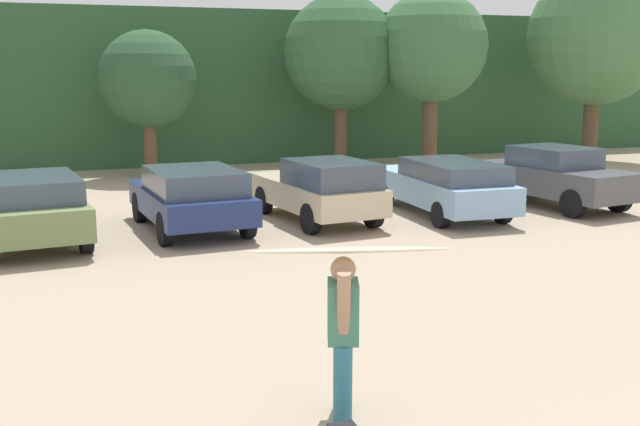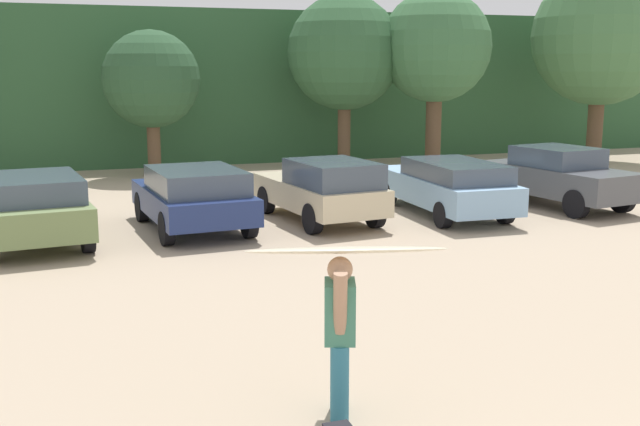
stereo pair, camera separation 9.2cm
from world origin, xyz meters
name	(u,v)px [view 2 (the right image)]	position (x,y,z in m)	size (l,w,h in m)	color
hillside_ridge	(170,85)	(0.00, 31.86, 2.83)	(108.00, 12.00, 5.66)	#2D5633
tree_far_left	(151,80)	(-1.79, 23.58, 3.16)	(3.17, 3.17, 4.77)	brown
tree_ridge_back	(345,53)	(4.85, 23.37, 4.05)	(3.99, 3.99, 6.07)	brown
tree_far_right	(436,47)	(7.72, 22.10, 4.24)	(3.84, 3.84, 6.20)	brown
tree_center_left	(601,37)	(14.46, 21.96, 4.66)	(5.06, 5.06, 7.22)	brown
parked_car_olive_green	(32,206)	(-5.38, 14.33, 0.78)	(2.41, 4.44, 1.44)	#6B7F4C
parked_car_navy	(194,196)	(-2.05, 14.54, 0.78)	(2.25, 4.22, 1.41)	navy
parked_car_champagne	(322,189)	(0.95, 14.51, 0.79)	(2.19, 4.25, 1.49)	beige
parked_car_sky_blue	(447,185)	(4.11, 14.36, 0.74)	(1.89, 4.80, 1.36)	#84ADD1
parked_car_dark_gray	(559,176)	(7.38, 14.42, 0.81)	(2.38, 4.34, 1.54)	#4C4F54
person_adult	(340,327)	(-2.22, 4.87, 0.95)	(0.43, 0.68, 1.69)	teal
surfboard_cream	(347,250)	(-2.12, 4.93, 1.74)	(2.16, 1.11, 0.18)	beige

